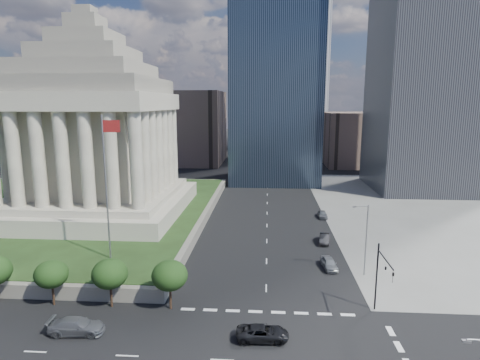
# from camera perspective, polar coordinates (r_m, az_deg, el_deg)

# --- Properties ---
(ground) EXTENTS (500.00, 500.00, 0.00)m
(ground) POSITION_cam_1_polar(r_m,az_deg,el_deg) (130.20, 3.94, 0.47)
(ground) COLOR black
(ground) RESTS_ON ground
(sidewalk_ne) EXTENTS (68.00, 90.00, 0.03)m
(sidewalk_ne) POSITION_cam_1_polar(r_m,az_deg,el_deg) (102.09, 30.73, -3.94)
(sidewalk_ne) COLOR slate
(sidewalk_ne) RESTS_ON ground
(plaza_terrace) EXTENTS (66.00, 70.00, 1.80)m
(plaza_terrace) POSITION_cam_1_polar(r_m,az_deg,el_deg) (92.86, -25.20, -4.22)
(plaza_terrace) COLOR slate
(plaza_terrace) RESTS_ON ground
(plaza_lawn) EXTENTS (64.00, 68.00, 0.10)m
(plaza_lawn) POSITION_cam_1_polar(r_m,az_deg,el_deg) (92.64, -25.25, -3.65)
(plaza_lawn) COLOR #203315
(plaza_lawn) RESTS_ON plaza_terrace
(war_memorial) EXTENTS (34.00, 34.00, 39.00)m
(war_memorial) POSITION_cam_1_polar(r_m,az_deg,el_deg) (83.35, -20.32, 8.82)
(war_memorial) COLOR gray
(war_memorial) RESTS_ON plaza_lawn
(flagpole) EXTENTS (2.52, 0.24, 20.00)m
(flagpole) POSITION_cam_1_polar(r_m,az_deg,el_deg) (57.38, -18.41, -0.02)
(flagpole) COLOR slate
(flagpole) RESTS_ON plaza_lawn
(midrise_glass) EXTENTS (26.00, 26.00, 60.00)m
(midrise_glass) POSITION_cam_1_polar(r_m,az_deg,el_deg) (123.28, 5.07, 13.87)
(midrise_glass) COLOR black
(midrise_glass) RESTS_ON ground
(building_filler_ne) EXTENTS (20.00, 30.00, 20.00)m
(building_filler_ne) POSITION_cam_1_polar(r_m,az_deg,el_deg) (161.85, 15.47, 5.70)
(building_filler_ne) COLOR brown
(building_filler_ne) RESTS_ON ground
(building_filler_nw) EXTENTS (24.00, 30.00, 28.00)m
(building_filler_nw) POSITION_cam_1_polar(r_m,az_deg,el_deg) (161.17, -6.79, 7.42)
(building_filler_nw) COLOR brown
(building_filler_nw) RESTS_ON ground
(traffic_signal_ne) EXTENTS (0.30, 5.74, 8.00)m
(traffic_signal_ne) POSITION_cam_1_polar(r_m,az_deg,el_deg) (47.23, 19.51, -12.37)
(traffic_signal_ne) COLOR black
(traffic_signal_ne) RESTS_ON ground
(street_lamp_north) EXTENTS (2.13, 0.22, 10.00)m
(street_lamp_north) POSITION_cam_1_polar(r_m,az_deg,el_deg) (57.53, 17.36, -7.60)
(street_lamp_north) COLOR slate
(street_lamp_north) RESTS_ON ground
(pickup_truck) EXTENTS (5.43, 2.73, 1.47)m
(pickup_truck) POSITION_cam_1_polar(r_m,az_deg,el_deg) (43.04, 3.23, -20.90)
(pickup_truck) COLOR black
(pickup_truck) RESTS_ON ground
(suv_grey) EXTENTS (5.83, 2.67, 1.65)m
(suv_grey) POSITION_cam_1_polar(r_m,az_deg,el_deg) (47.00, -22.21, -18.68)
(suv_grey) COLOR #53555A
(suv_grey) RESTS_ON ground
(parked_sedan_near) EXTENTS (4.74, 2.31, 1.56)m
(parked_sedan_near) POSITION_cam_1_polar(r_m,az_deg,el_deg) (60.17, 12.57, -11.48)
(parked_sedan_near) COLOR gray
(parked_sedan_near) RESTS_ON ground
(parked_sedan_mid) EXTENTS (2.23, 4.73, 1.50)m
(parked_sedan_mid) POSITION_cam_1_polar(r_m,az_deg,el_deg) (70.27, 11.90, -8.18)
(parked_sedan_mid) COLOR black
(parked_sedan_mid) RESTS_ON ground
(parked_sedan_far) EXTENTS (4.33, 1.75, 1.47)m
(parked_sedan_far) POSITION_cam_1_polar(r_m,az_deg,el_deg) (85.20, 11.66, -4.80)
(parked_sedan_far) COLOR slate
(parked_sedan_far) RESTS_ON ground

